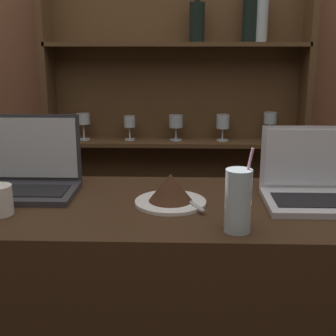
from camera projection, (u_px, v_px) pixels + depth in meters
back_wall at (176, 74)px, 2.33m from camera, size 7.00×0.06×2.70m
back_shelf at (178, 150)px, 2.35m from camera, size 1.26×0.18×1.87m
laptop_near at (29, 175)px, 1.46m from camera, size 0.30×0.22×0.23m
laptop_far at (316, 187)px, 1.37m from camera, size 0.31×0.23×0.21m
cake_plate at (170, 191)px, 1.35m from camera, size 0.21×0.21×0.09m
water_glass at (238, 201)px, 1.15m from camera, size 0.07×0.07×0.21m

